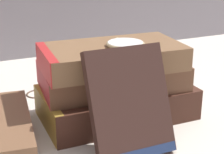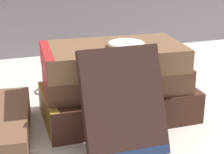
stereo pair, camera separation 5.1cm
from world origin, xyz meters
The scene contains 7 objects.
ground_plane centered at (0.00, 0.00, 0.00)m, with size 3.00×3.00×0.00m, color beige.
book_flat_bottom centered at (0.00, 0.05, 0.02)m, with size 0.23×0.13×0.05m.
book_flat_middle centered at (0.00, 0.06, 0.07)m, with size 0.22×0.14×0.04m.
book_flat_top centered at (-0.01, 0.04, 0.10)m, with size 0.21×0.12×0.03m.
book_leaning_front centered at (-0.02, -0.05, 0.06)m, with size 0.10×0.07×0.14m.
pocket_watch centered at (0.01, 0.03, 0.12)m, with size 0.06×0.06×0.01m.
reading_glasses centered at (-0.06, 0.19, 0.00)m, with size 0.09×0.05×0.00m.
Camera 2 is at (-0.16, -0.45, 0.26)m, focal length 60.00 mm.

